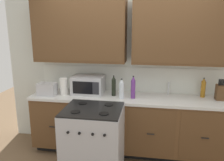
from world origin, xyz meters
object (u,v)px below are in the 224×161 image
(bottle_dark, at_px, (114,86))
(toaster, at_px, (47,89))
(paper_towel_roll, at_px, (64,86))
(bottle_violet, at_px, (133,87))
(knife_block, at_px, (220,92))
(bottle_amber, at_px, (203,88))
(bottle_clear, at_px, (122,89))
(microwave, at_px, (88,85))
(stove_range, at_px, (93,142))

(bottle_dark, bearing_deg, toaster, -172.27)
(paper_towel_roll, relative_size, bottle_violet, 0.77)
(toaster, relative_size, bottle_violet, 0.83)
(knife_block, distance_m, bottle_amber, 0.24)
(toaster, xyz_separation_m, bottle_dark, (1.02, 0.14, 0.06))
(paper_towel_roll, distance_m, bottle_dark, 0.78)
(bottle_dark, xyz_separation_m, bottle_clear, (0.14, -0.13, -0.01))
(bottle_dark, bearing_deg, microwave, 173.58)
(toaster, height_order, paper_towel_roll, paper_towel_roll)
(bottle_clear, distance_m, bottle_violet, 0.17)
(bottle_dark, distance_m, bottle_violet, 0.31)
(bottle_dark, bearing_deg, stove_range, -104.75)
(knife_block, distance_m, paper_towel_roll, 2.33)
(stove_range, distance_m, bottle_dark, 0.91)
(paper_towel_roll, bearing_deg, bottle_dark, 5.48)
(microwave, height_order, bottle_violet, bottle_violet)
(knife_block, height_order, bottle_dark, bottle_dark)
(stove_range, distance_m, bottle_clear, 0.85)
(stove_range, height_order, bottle_clear, bottle_clear)
(toaster, distance_m, bottle_dark, 1.03)
(stove_range, relative_size, paper_towel_roll, 3.65)
(bottle_violet, bearing_deg, bottle_clear, -163.27)
(toaster, height_order, bottle_amber, bottle_amber)
(knife_block, xyz_separation_m, bottle_violet, (-1.25, -0.13, 0.05))
(stove_range, bearing_deg, knife_block, 22.18)
(bottle_amber, bearing_deg, paper_towel_roll, -174.17)
(bottle_dark, height_order, bottle_violet, bottle_violet)
(knife_block, xyz_separation_m, bottle_amber, (-0.22, 0.09, 0.03))
(knife_block, bearing_deg, bottle_violet, -174.13)
(stove_range, relative_size, bottle_violet, 2.81)
(microwave, relative_size, bottle_clear, 1.59)
(stove_range, xyz_separation_m, knife_block, (1.72, 0.70, 0.57))
(stove_range, bearing_deg, paper_towel_roll, 136.16)
(paper_towel_roll, distance_m, bottle_violet, 1.08)
(knife_block, height_order, bottle_violet, bottle_violet)
(toaster, relative_size, bottle_amber, 0.94)
(toaster, relative_size, bottle_clear, 0.93)
(microwave, xyz_separation_m, knife_block, (1.97, 0.00, -0.02))
(stove_range, relative_size, toaster, 3.39)
(bottle_dark, xyz_separation_m, bottle_violet, (0.30, -0.08, 0.01))
(microwave, relative_size, knife_block, 1.55)
(stove_range, height_order, knife_block, knife_block)
(stove_range, bearing_deg, bottle_clear, 59.58)
(microwave, bearing_deg, bottle_clear, -17.58)
(knife_block, distance_m, bottle_clear, 1.43)
(paper_towel_roll, height_order, bottle_amber, bottle_amber)
(toaster, distance_m, bottle_amber, 2.37)
(microwave, xyz_separation_m, bottle_violet, (0.72, -0.12, 0.02))
(microwave, distance_m, knife_block, 1.97)
(bottle_clear, bearing_deg, stove_range, -120.42)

